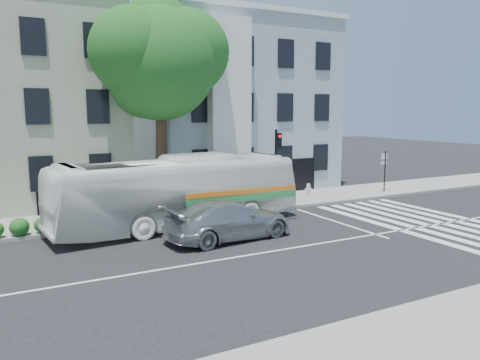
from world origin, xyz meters
TOP-DOWN VIEW (x-y plane):
  - ground at (0.00, 0.00)m, footprint 120.00×120.00m
  - sidewalk_far at (0.00, 8.00)m, footprint 80.00×4.00m
  - sidewalk_near at (0.00, -8.00)m, footprint 80.00×4.00m
  - building_left at (-7.00, 15.00)m, footprint 12.00×10.00m
  - building_right at (7.00, 15.00)m, footprint 12.00×10.00m
  - street_tree at (0.06, 8.74)m, footprint 7.30×5.90m
  - bus at (-0.35, 5.20)m, footprint 3.84×11.73m
  - sedan at (0.70, 2.32)m, footprint 2.70×5.61m
  - hedge at (-5.16, 6.30)m, footprint 8.49×2.56m
  - traffic_signal at (5.91, 6.92)m, footprint 0.44×0.53m
  - fire_hydrant at (9.00, 8.20)m, footprint 0.43×0.26m
  - far_sign_pole at (14.07, 7.15)m, footprint 0.46×0.16m

SIDE VIEW (x-z plane):
  - ground at x=0.00m, z-range 0.00..0.00m
  - sidewalk_far at x=0.00m, z-range 0.00..0.15m
  - sidewalk_near at x=0.00m, z-range 0.00..0.15m
  - hedge at x=-5.16m, z-range 0.15..0.85m
  - fire_hydrant at x=9.00m, z-range 0.16..0.90m
  - sedan at x=0.70m, z-range 0.00..1.57m
  - bus at x=-0.35m, z-range 0.00..3.21m
  - far_sign_pole at x=14.07m, z-range 0.49..3.06m
  - traffic_signal at x=5.91m, z-range 0.61..4.81m
  - building_left at x=-7.00m, z-range 0.00..11.00m
  - building_right at x=7.00m, z-range 0.00..11.00m
  - street_tree at x=0.06m, z-range 2.28..13.38m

